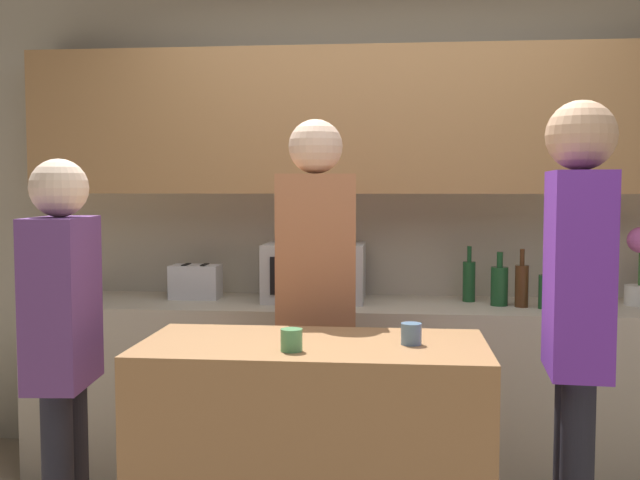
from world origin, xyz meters
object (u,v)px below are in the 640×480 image
object	(u,v)px
bottle_3	(545,291)
person_left	(316,283)
person_right	(577,312)
bottle_1	(499,285)
person_center	(63,339)
potted_plant	(640,266)
bottle_0	(469,280)
cup_0	(411,334)
bottle_2	(522,285)
cup_1	(291,340)
toaster	(196,282)
microwave	(315,272)

from	to	relation	value
bottle_3	person_left	world-z (taller)	person_left
bottle_3	person_right	xyz separation A→B (m)	(-0.12, -1.16, 0.09)
bottle_1	person_center	distance (m)	2.12
potted_plant	bottle_0	world-z (taller)	potted_plant
bottle_1	bottle_3	size ratio (longest dim) A/B	1.17
potted_plant	bottle_1	world-z (taller)	potted_plant
potted_plant	cup_0	distance (m)	1.72
person_right	bottle_3	bearing A→B (deg)	-1.46
bottle_0	potted_plant	bearing A→B (deg)	-2.60
bottle_3	cup_0	distance (m)	1.28
person_center	bottle_2	bearing A→B (deg)	118.76
bottle_3	cup_1	distance (m)	1.65
person_center	toaster	bearing A→B (deg)	169.50
bottle_0	person_left	bearing A→B (deg)	-135.06
bottle_3	cup_1	xyz separation A→B (m)	(-1.08, -1.24, -0.01)
bottle_2	cup_0	distance (m)	1.27
bottle_2	person_right	size ratio (longest dim) A/B	0.16
bottle_3	toaster	bearing A→B (deg)	174.85
microwave	cup_0	bearing A→B (deg)	-69.12
potted_plant	bottle_2	size ratio (longest dim) A/B	1.36
microwave	bottle_0	world-z (taller)	microwave
microwave	toaster	xyz separation A→B (m)	(-0.64, 0.00, -0.06)
toaster	bottle_2	distance (m)	1.69
potted_plant	bottle_1	xyz separation A→B (m)	(-0.70, -0.08, -0.09)
cup_0	cup_1	distance (m)	0.43
potted_plant	person_center	xyz separation A→B (m)	(-2.42, -1.33, -0.15)
bottle_3	person_center	distance (m)	2.25
cup_0	person_right	size ratio (longest dim) A/B	0.04
person_center	person_right	xyz separation A→B (m)	(1.80, 0.00, 0.13)
bottle_2	cup_1	world-z (taller)	bottle_2
toaster	person_center	size ratio (longest dim) A/B	0.16
bottle_1	bottle_2	xyz separation A→B (m)	(0.10, -0.03, 0.01)
bottle_0	person_right	distance (m)	1.38
potted_plant	person_center	world-z (taller)	person_center
person_left	person_center	distance (m)	1.07
toaster	bottle_0	world-z (taller)	bottle_0
potted_plant	cup_1	size ratio (longest dim) A/B	5.17
bottle_1	person_left	distance (m)	1.06
bottle_1	bottle_3	distance (m)	0.22
bottle_1	bottle_3	bearing A→B (deg)	-20.70
toaster	potted_plant	xyz separation A→B (m)	(2.29, -0.00, 0.11)
toaster	cup_1	xyz separation A→B (m)	(0.71, -1.40, -0.01)
potted_plant	cup_1	xyz separation A→B (m)	(-1.57, -1.40, -0.12)
bottle_1	bottle_0	bearing A→B (deg)	138.99
bottle_0	bottle_2	bearing A→B (deg)	-32.68
bottle_1	cup_0	size ratio (longest dim) A/B	3.56
bottle_1	potted_plant	bearing A→B (deg)	6.71
bottle_0	person_right	size ratio (longest dim) A/B	0.16
cup_1	bottle_2	bearing A→B (deg)	52.80
cup_1	person_right	size ratio (longest dim) A/B	0.04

